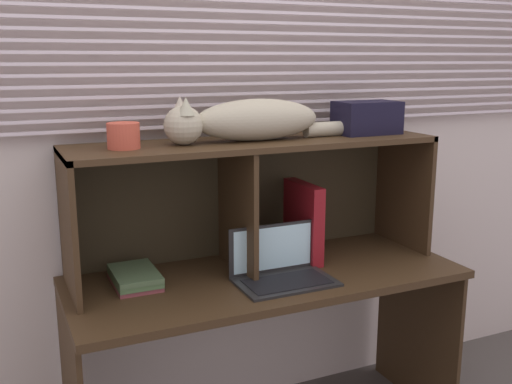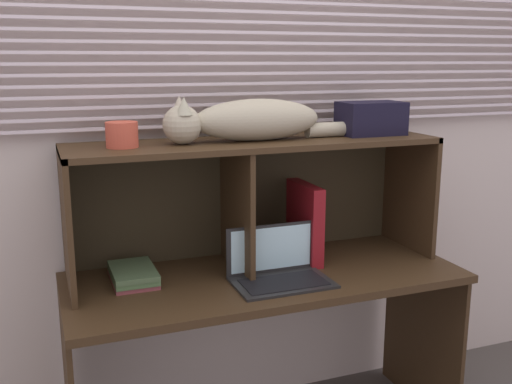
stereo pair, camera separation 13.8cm
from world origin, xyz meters
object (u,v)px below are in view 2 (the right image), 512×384
Objects in this scene: laptop at (279,270)px; binder_upright at (305,222)px; cat at (248,121)px; storage_box at (371,118)px; small_basket at (122,135)px; book_stack at (133,275)px.

binder_upright is (0.19, 0.18, 0.12)m from laptop.
cat reaches higher than laptop.
binder_upright is at bearing 180.00° from storage_box.
small_basket reaches higher than laptop.
laptop is at bearing -19.66° from book_stack.
cat reaches higher than small_basket.
book_stack is (-0.46, -0.00, -0.55)m from cat.
cat is 0.53m from storage_box.
small_basket reaches higher than binder_upright.
storage_box reaches higher than binder_upright.
laptop is (0.05, -0.18, -0.54)m from cat.
binder_upright is at bearing 0.00° from cat.
binder_upright is 0.50m from storage_box.
book_stack is at bearing -10.58° from small_basket.
book_stack is 2.18× the size of small_basket.
cat is at bearing -180.00° from storage_box.
binder_upright is at bearing 0.00° from small_basket.
book_stack is (-0.51, 0.18, -0.01)m from laptop.
binder_upright is at bearing 43.85° from laptop.
small_basket is at bearing 160.59° from laptop.
binder_upright reaches higher than laptop.
cat is 2.66× the size of binder_upright.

